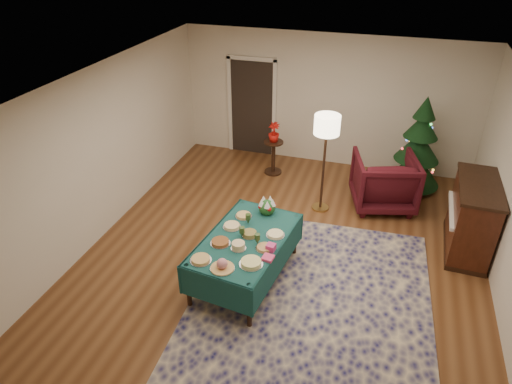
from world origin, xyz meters
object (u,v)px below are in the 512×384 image
(armchair, at_px, (384,179))
(side_table, at_px, (273,158))
(floor_lamp, at_px, (327,131))
(gift_box, at_px, (271,247))
(piano, at_px, (471,218))
(potted_plant, at_px, (274,136))
(buffet_table, at_px, (245,246))
(christmas_tree, at_px, (418,148))

(armchair, bearing_deg, side_table, -30.72)
(armchair, xyz_separation_m, floor_lamp, (-1.04, -0.45, 0.98))
(gift_box, bearing_deg, side_table, 104.66)
(floor_lamp, distance_m, side_table, 1.98)
(armchair, relative_size, floor_lamp, 0.60)
(piano, bearing_deg, potted_plant, 156.35)
(buffet_table, distance_m, side_table, 3.30)
(potted_plant, height_order, piano, piano)
(armchair, relative_size, potted_plant, 2.72)
(gift_box, height_order, christmas_tree, christmas_tree)
(buffet_table, xyz_separation_m, floor_lamp, (0.70, 2.19, 0.95))
(potted_plant, bearing_deg, buffet_table, -81.58)
(floor_lamp, height_order, side_table, floor_lamp)
(gift_box, distance_m, christmas_tree, 4.10)
(buffet_table, distance_m, christmas_tree, 4.18)
(gift_box, height_order, piano, piano)
(floor_lamp, xyz_separation_m, side_table, (-1.18, 1.07, -1.18))
(piano, bearing_deg, floor_lamp, 168.31)
(christmas_tree, xyz_separation_m, piano, (0.84, -1.81, -0.25))
(armchair, bearing_deg, potted_plant, -30.72)
(floor_lamp, bearing_deg, gift_box, -97.10)
(potted_plant, distance_m, christmas_tree, 2.75)
(buffet_table, distance_m, potted_plant, 3.30)
(floor_lamp, bearing_deg, armchair, 23.30)
(christmas_tree, bearing_deg, buffet_table, -122.85)
(floor_lamp, distance_m, piano, 2.62)
(floor_lamp, bearing_deg, piano, -11.69)
(gift_box, relative_size, potted_plant, 0.29)
(christmas_tree, relative_size, piano, 1.33)
(armchair, height_order, christmas_tree, christmas_tree)
(side_table, bearing_deg, gift_box, -75.34)
(christmas_tree, bearing_deg, piano, -65.23)
(armchair, xyz_separation_m, christmas_tree, (0.52, 0.87, 0.29))
(buffet_table, relative_size, piano, 1.41)
(armchair, bearing_deg, buffet_table, 41.52)
(christmas_tree, bearing_deg, armchair, -120.96)
(floor_lamp, bearing_deg, christmas_tree, 40.14)
(floor_lamp, distance_m, christmas_tree, 2.15)
(christmas_tree, bearing_deg, side_table, -174.94)
(side_table, bearing_deg, armchair, -15.70)
(gift_box, distance_m, potted_plant, 3.53)
(potted_plant, bearing_deg, piano, -23.65)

